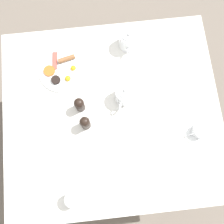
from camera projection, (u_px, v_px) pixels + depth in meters
name	position (u px, v px, depth m)	size (l,w,h in m)	color
ground_plane	(112.00, 133.00, 2.18)	(8.00, 8.00, 0.00)	#70665B
table	(112.00, 115.00, 1.49)	(1.07, 1.19, 0.77)	white
breakfast_plate	(62.00, 70.00, 1.48)	(0.26, 0.26, 0.04)	white
teapot_near	(125.00, 94.00, 1.40)	(0.18, 0.10, 0.13)	white
teapot_far	(128.00, 40.00, 1.47)	(0.19, 0.10, 0.13)	white
teacup_with_saucer_left	(199.00, 131.00, 1.38)	(0.16, 0.16, 0.06)	white
water_glass_tall	(74.00, 199.00, 1.28)	(0.08, 0.08, 0.09)	white
pepper_grinder	(85.00, 123.00, 1.35)	(0.05, 0.05, 0.12)	black
salt_grinder	(80.00, 105.00, 1.38)	(0.05, 0.05, 0.12)	black
napkin_folded	(115.00, 156.00, 1.37)	(0.15, 0.18, 0.01)	white
fork_by_plate	(35.00, 137.00, 1.40)	(0.04, 0.17, 0.00)	silver
knife_by_plate	(181.00, 88.00, 1.46)	(0.22, 0.02, 0.00)	silver
spoon_for_tea	(159.00, 185.00, 1.34)	(0.14, 0.11, 0.00)	silver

